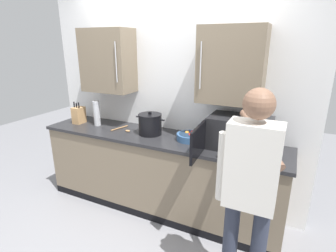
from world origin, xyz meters
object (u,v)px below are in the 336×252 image
Objects in this scene: knife_block at (79,115)px; person_figure at (249,185)px; thermos_flask at (97,113)px; fruit_bowl at (189,136)px; wooden_spoon at (123,129)px; stock_pot at (150,124)px; microwave_oven at (236,133)px.

knife_block is 2.37m from person_figure.
thermos_flask is at bearing 158.60° from person_figure.
fruit_bowl is at bearing 1.63° from knife_block.
thermos_flask is 0.28m from knife_block.
wooden_spoon is 0.89× the size of fruit_bowl.
person_figure reaches higher than thermos_flask.
fruit_bowl is 0.77× the size of stock_pot.
person_figure reaches higher than fruit_bowl.
thermos_flask is at bearing -179.66° from stock_pot.
microwave_oven reaches higher than knife_block.
microwave_oven is at bearing 1.10° from knife_block.
stock_pot reaches higher than fruit_bowl.
wooden_spoon is 0.15× the size of person_figure.
microwave_oven is at bearing 0.55° from thermos_flask.
wooden_spoon is 0.87× the size of knife_block.
stock_pot reaches higher than wooden_spoon.
fruit_bowl is at bearing 133.32° from person_figure.
wooden_spoon is 0.68× the size of stock_pot.
knife_block is at bearing -178.90° from microwave_oven.
fruit_bowl is (1.22, 0.02, -0.12)m from thermos_flask.
fruit_bowl is at bearing 2.02° from stock_pot.
stock_pot is (1.03, 0.03, 0.01)m from knife_block.
knife_block is at bearing -178.37° from fruit_bowl.
thermos_flask is 1.28× the size of wooden_spoon.
fruit_bowl is 0.17× the size of person_figure.
fruit_bowl is at bearing 179.44° from microwave_oven.
fruit_bowl is 0.48m from stock_pot.
stock_pot is (-0.47, -0.02, 0.08)m from fruit_bowl.
stock_pot is (-0.95, -0.01, -0.04)m from microwave_oven.
fruit_bowl is (-0.48, 0.00, -0.12)m from microwave_oven.
microwave_oven reaches higher than wooden_spoon.
fruit_bowl is at bearing 0.98° from thermos_flask.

